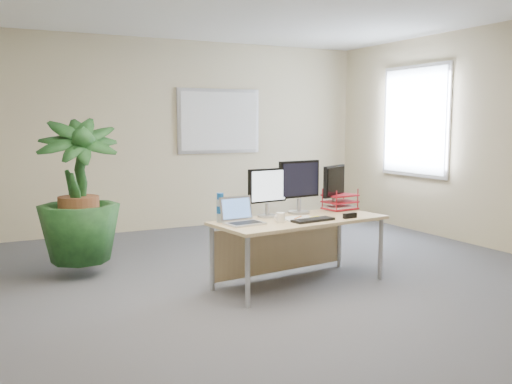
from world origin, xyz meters
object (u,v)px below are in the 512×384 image
monitor_right (299,183)px  monitor_left (267,189)px  floor_plant (79,202)px  laptop (241,217)px  desk (294,231)px

monitor_right → monitor_left: bearing=-173.0°
floor_plant → laptop: 1.72m
floor_plant → laptop: (1.20, -1.24, -0.05)m
desk → laptop: 0.62m
desk → laptop: laptop is taller
floor_plant → monitor_right: size_ratio=2.86×
desk → floor_plant: bearing=146.8°
monitor_left → monitor_right: size_ratio=0.88×
floor_plant → monitor_left: floor_plant is taller
desk → monitor_left: 0.47m
floor_plant → laptop: floor_plant is taller
monitor_right → laptop: monitor_right is taller
monitor_left → laptop: size_ratio=1.29×
monitor_left → laptop: bearing=-150.9°
laptop → floor_plant: bearing=134.0°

